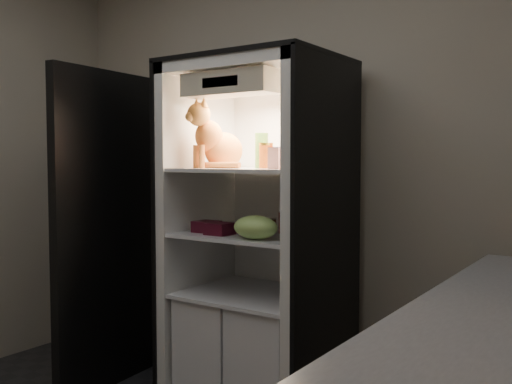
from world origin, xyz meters
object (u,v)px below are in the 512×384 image
(salsa_jar, at_px, (266,156))
(soda_can_c, at_px, (293,226))
(parmesan_shaker, at_px, (262,151))
(soda_can_a, at_px, (284,222))
(soda_can_b, at_px, (302,223))
(berry_box_right, at_px, (220,229))
(refrigerator, at_px, (260,258))
(pepper_jar, at_px, (296,148))
(berry_box_left, at_px, (207,227))
(condiment_jar, at_px, (271,225))
(grape_bag, at_px, (256,227))
(tabby_cat, at_px, (216,142))
(cream_carton, at_px, (276,158))
(mayo_tub, at_px, (276,157))

(salsa_jar, relative_size, soda_can_c, 1.22)
(parmesan_shaker, height_order, salsa_jar, parmesan_shaker)
(soda_can_a, bearing_deg, soda_can_b, -4.21)
(soda_can_b, height_order, berry_box_right, soda_can_b)
(refrigerator, bearing_deg, parmesan_shaker, -33.98)
(soda_can_b, bearing_deg, pepper_jar, 163.63)
(refrigerator, bearing_deg, soda_can_a, 0.52)
(refrigerator, distance_m, pepper_jar, 0.65)
(soda_can_b, xyz_separation_m, berry_box_left, (-0.49, -0.19, -0.03))
(refrigerator, height_order, condiment_jar, refrigerator)
(salsa_jar, height_order, condiment_jar, salsa_jar)
(grape_bag, relative_size, berry_box_right, 1.89)
(tabby_cat, distance_m, grape_bag, 0.57)
(grape_bag, distance_m, berry_box_right, 0.26)
(berry_box_right, bearing_deg, tabby_cat, 135.82)
(salsa_jar, distance_m, berry_box_left, 0.51)
(condiment_jar, bearing_deg, soda_can_a, -2.54)
(parmesan_shaker, distance_m, berry_box_left, 0.51)
(parmesan_shaker, bearing_deg, pepper_jar, 4.37)
(soda_can_b, bearing_deg, tabby_cat, -163.78)
(condiment_jar, bearing_deg, cream_carton, -51.38)
(mayo_tub, bearing_deg, grape_bag, -72.45)
(pepper_jar, bearing_deg, soda_can_a, -175.88)
(berry_box_left, bearing_deg, soda_can_a, 27.69)
(parmesan_shaker, distance_m, soda_can_a, 0.41)
(grape_bag, bearing_deg, parmesan_shaker, 117.90)
(cream_carton, bearing_deg, salsa_jar, 137.62)
(soda_can_c, bearing_deg, mayo_tub, 139.09)
(tabby_cat, distance_m, salsa_jar, 0.30)
(pepper_jar, relative_size, grape_bag, 0.92)
(tabby_cat, height_order, grape_bag, tabby_cat)
(mayo_tub, xyz_separation_m, grape_bag, (0.12, -0.39, -0.35))
(refrigerator, relative_size, tabby_cat, 4.91)
(mayo_tub, relative_size, soda_can_b, 0.92)
(berry_box_left, bearing_deg, berry_box_right, -19.04)
(refrigerator, height_order, soda_can_c, refrigerator)
(condiment_jar, bearing_deg, salsa_jar, -82.47)
(cream_carton, bearing_deg, parmesan_shaker, 138.86)
(soda_can_a, bearing_deg, mayo_tub, 137.08)
(soda_can_a, bearing_deg, berry_box_left, -152.31)
(cream_carton, height_order, condiment_jar, cream_carton)
(parmesan_shaker, height_order, soda_can_c, parmesan_shaker)
(refrigerator, relative_size, parmesan_shaker, 9.86)
(soda_can_b, xyz_separation_m, condiment_jar, (-0.20, 0.01, -0.02))
(pepper_jar, relative_size, berry_box_left, 1.78)
(salsa_jar, xyz_separation_m, cream_carton, (0.15, -0.14, -0.01))
(tabby_cat, relative_size, berry_box_left, 3.13)
(condiment_jar, bearing_deg, grape_bag, -72.50)
(salsa_jar, xyz_separation_m, grape_bag, (0.08, -0.22, -0.36))
(tabby_cat, bearing_deg, soda_can_c, 26.96)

